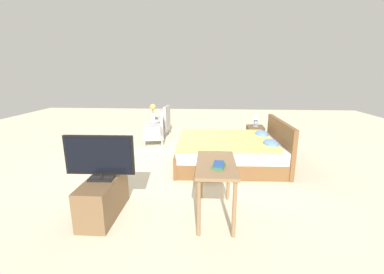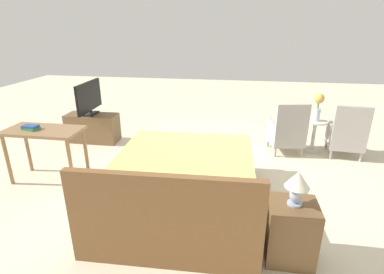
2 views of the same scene
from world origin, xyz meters
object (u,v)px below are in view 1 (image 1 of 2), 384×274
Objects in this scene: bed at (231,151)px; tv_flatscreen at (99,157)px; flower_vase at (153,110)px; side_table at (154,128)px; armchair_by_window_right at (155,131)px; tv_stand at (103,197)px; book_stack at (219,165)px; nightstand at (255,138)px; table_lamp at (256,118)px; vanity_desk at (216,171)px; armchair_by_window_left at (162,124)px.

tv_flatscreen reaches higher than bed.
bed is at bearing 46.52° from flower_vase.
armchair_by_window_right is at bearing 17.45° from side_table.
book_stack is at bearing 87.48° from tv_stand.
tv_stand is (2.10, -1.91, -0.03)m from bed.
tv_stand is (4.06, 0.16, -0.59)m from flower_vase.
bed reaches higher than nightstand.
table_lamp is (-1.17, 0.70, 0.52)m from bed.
vanity_desk is (-0.09, 1.53, 0.39)m from tv_stand.
table_lamp is at bearing 74.17° from side_table.
table_lamp reaches higher than book_stack.
tv_flatscreen reaches higher than table_lamp.
bed is at bearing 137.72° from tv_stand.
flower_vase is 2.88m from table_lamp.
book_stack is at bearing -9.09° from bed.
table_lamp is 0.36× the size of tv_flatscreen.
tv_stand is 1.59m from vanity_desk.
nightstand is (0.78, 2.77, -0.56)m from flower_vase.
vanity_desk is (3.97, 1.69, -0.20)m from flower_vase.
tv_flatscreen reaches higher than flower_vase.
book_stack reaches higher than tv_stand.
flower_vase is at bearing -162.55° from armchair_by_window_right.
armchair_by_window_right is 3.58m from tv_stand.
vanity_desk is (-0.09, 1.53, -0.20)m from tv_flatscreen.
side_table is 4.49m from book_stack.
tv_stand is at bearing -86.64° from vanity_desk.
tv_stand is at bearing -178.57° from tv_flatscreen.
bed is 2.44× the size of tv_flatscreen.
armchair_by_window_left is at bearing -179.95° from tv_flatscreen.
armchair_by_window_left is 1.00× the size of armchair_by_window_right.
armchair_by_window_right is (0.96, -0.00, 0.00)m from armchair_by_window_left.
armchair_by_window_left is 1.93× the size of flower_vase.
tv_flatscreen reaches higher than vanity_desk.
table_lamp reaches higher than side_table.
armchair_by_window_left is at bearing -161.24° from book_stack.
side_table is at bearing 0.00° from flower_vase.
table_lamp is 3.50m from book_stack.
bed reaches higher than side_table.
armchair_by_window_left is 4.89m from book_stack.
nightstand is 0.58× the size of vanity_desk.
vanity_desk is at bearing 23.80° from armchair_by_window_right.
book_stack is at bearing -17.42° from table_lamp.
vanity_desk is 4.21× the size of book_stack.
tv_flatscreen reaches higher than side_table.
side_table is at bearing -156.94° from vanity_desk.
armchair_by_window_right is 0.96× the size of tv_stand.
armchair_by_window_left is at bearing -115.88° from table_lamp.
tv_flatscreen is at bearing -42.25° from bed.
bed reaches higher than armchair_by_window_left.
flower_vase reaches higher than book_stack.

